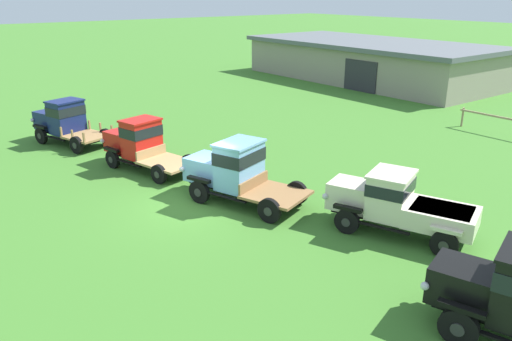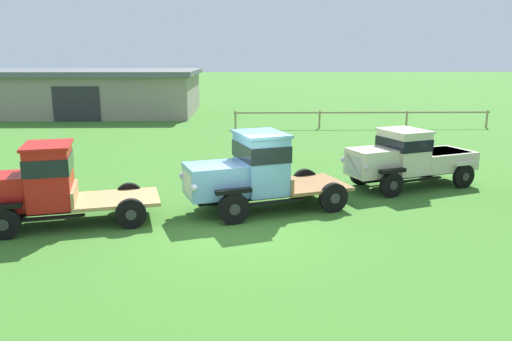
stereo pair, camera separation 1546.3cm
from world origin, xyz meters
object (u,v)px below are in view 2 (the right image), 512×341
vintage_truck_midrow_center (253,171)px  vintage_truck_far_side (408,157)px  farm_shed (54,92)px  vintage_truck_second_in_line (44,185)px

vintage_truck_midrow_center → vintage_truck_far_side: (5.43, 2.58, -0.16)m
farm_shed → vintage_truck_second_in_line: (9.36, -26.42, -0.56)m
farm_shed → vintage_truck_far_side: (20.42, -22.68, -0.65)m
vintage_truck_far_side → vintage_truck_midrow_center: bearing=-154.6°
vintage_truck_second_in_line → vintage_truck_far_side: (11.05, 3.75, -0.09)m
vintage_truck_second_in_line → vintage_truck_far_side: size_ratio=1.04×
farm_shed → vintage_truck_midrow_center: 29.37m
farm_shed → vintage_truck_midrow_center: size_ratio=4.28×
vintage_truck_second_in_line → vintage_truck_midrow_center: size_ratio=0.99×
vintage_truck_second_in_line → vintage_truck_midrow_center: vintage_truck_midrow_center is taller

